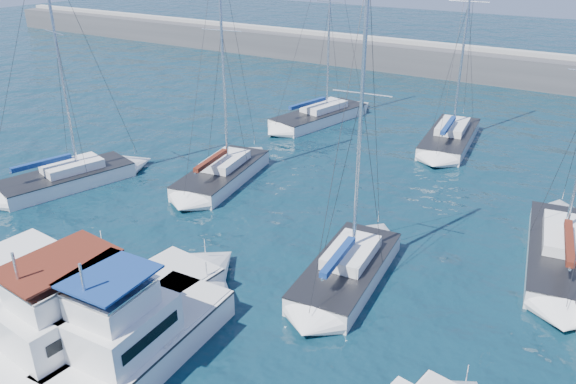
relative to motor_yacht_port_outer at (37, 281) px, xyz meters
The scene contains 11 objects.
ground 8.37m from the motor_yacht_port_outer, ahead, with size 220.00×220.00×0.00m, color black.
breakwater 53.66m from the motor_yacht_port_outer, 81.16° to the left, with size 160.00×6.00×4.45m.
motor_yacht_port_outer is the anchor object (origin of this frame).
motor_yacht_port_inner 4.55m from the motor_yacht_port_outer, ahead, with size 4.28×10.63×4.69m.
motor_yacht_stbd_inner 6.63m from the motor_yacht_port_outer, ahead, with size 3.79×7.74×4.69m.
sailboat_mid_a 12.76m from the motor_yacht_port_outer, 136.26° to the left, with size 5.16×8.68×15.32m.
sailboat_mid_b 14.77m from the motor_yacht_port_outer, 94.69° to the left, with size 4.35×8.56×15.29m.
sailboat_mid_c 13.88m from the motor_yacht_port_outer, 38.14° to the left, with size 3.66×7.83×13.99m.
sailboat_mid_d 24.74m from the motor_yacht_port_outer, 39.03° to the left, with size 4.57×9.95×14.81m.
sailboat_back_a 29.40m from the motor_yacht_port_outer, 93.91° to the left, with size 5.04×9.87×15.77m.
sailboat_back_b 31.10m from the motor_yacht_port_outer, 72.65° to the left, with size 4.17×9.54×16.76m.
Camera 1 is at (12.04, -12.81, 14.77)m, focal length 35.00 mm.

